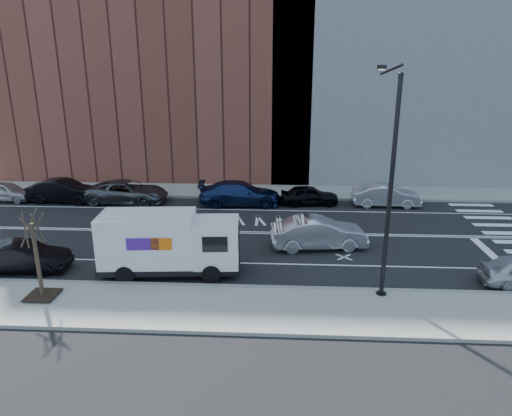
# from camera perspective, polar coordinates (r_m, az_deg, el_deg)

# --- Properties ---
(ground) EXTENTS (120.00, 120.00, 0.00)m
(ground) POSITION_cam_1_polar(r_m,az_deg,el_deg) (26.56, -2.94, -3.04)
(ground) COLOR black
(ground) RESTS_ON ground
(sidewalk_near) EXTENTS (44.00, 3.60, 0.15)m
(sidewalk_near) POSITION_cam_1_polar(r_m,az_deg,el_deg) (18.60, -5.80, -12.30)
(sidewalk_near) COLOR gray
(sidewalk_near) RESTS_ON ground
(sidewalk_far) EXTENTS (44.00, 3.60, 0.15)m
(sidewalk_far) POSITION_cam_1_polar(r_m,az_deg,el_deg) (34.89, -1.45, 2.11)
(sidewalk_far) COLOR gray
(sidewalk_far) RESTS_ON ground
(curb_near) EXTENTS (44.00, 0.25, 0.17)m
(curb_near) POSITION_cam_1_polar(r_m,az_deg,el_deg) (20.16, -5.02, -9.75)
(curb_near) COLOR gray
(curb_near) RESTS_ON ground
(curb_far) EXTENTS (44.00, 0.25, 0.17)m
(curb_far) POSITION_cam_1_polar(r_m,az_deg,el_deg) (33.16, -1.69, 1.31)
(curb_far) COLOR gray
(curb_far) RESTS_ON ground
(road_markings) EXTENTS (40.00, 8.60, 0.01)m
(road_markings) POSITION_cam_1_polar(r_m,az_deg,el_deg) (26.56, -2.94, -3.03)
(road_markings) COLOR white
(road_markings) RESTS_ON ground
(bldg_brick) EXTENTS (26.00, 10.00, 22.00)m
(bldg_brick) POSITION_cam_1_polar(r_m,az_deg,el_deg) (41.78, -12.46, 19.39)
(bldg_brick) COLOR brown
(bldg_brick) RESTS_ON ground
(bldg_concrete) EXTENTS (20.00, 10.00, 26.00)m
(bldg_concrete) POSITION_cam_1_polar(r_m,az_deg,el_deg) (41.58, 17.28, 21.82)
(bldg_concrete) COLOR slate
(bldg_concrete) RESTS_ON ground
(streetlight) EXTENTS (0.44, 4.02, 9.34)m
(streetlight) POSITION_cam_1_polar(r_m,az_deg,el_deg) (18.82, 16.26, 3.85)
(streetlight) COLOR black
(streetlight) RESTS_ON ground
(street_tree) EXTENTS (1.20, 1.20, 3.75)m
(street_tree) POSITION_cam_1_polar(r_m,az_deg,el_deg) (20.56, -25.55, -6.75)
(street_tree) COLOR black
(street_tree) RESTS_ON ground
(fedex_van) EXTENTS (6.52, 2.66, 2.91)m
(fedex_van) POSITION_cam_1_polar(r_m,az_deg,el_deg) (21.26, -10.86, -4.27)
(fedex_van) COLOR black
(fedex_van) RESTS_ON ground
(far_parked_a) EXTENTS (4.14, 2.00, 1.36)m
(far_parked_a) POSITION_cam_1_polar(r_m,az_deg,el_deg) (37.10, -28.74, 1.84)
(far_parked_a) COLOR #AAAAAF
(far_parked_a) RESTS_ON ground
(far_parked_b) EXTENTS (4.98, 1.97, 1.61)m
(far_parked_b) POSITION_cam_1_polar(r_m,az_deg,el_deg) (34.91, -22.88, 1.98)
(far_parked_b) COLOR black
(far_parked_b) RESTS_ON ground
(far_parked_c) EXTENTS (5.81, 2.99, 1.57)m
(far_parked_c) POSITION_cam_1_polar(r_m,az_deg,el_deg) (33.27, -15.78, 1.96)
(far_parked_c) COLOR #4B4E52
(far_parked_c) RESTS_ON ground
(far_parked_d) EXTENTS (5.81, 2.72, 1.64)m
(far_parked_d) POSITION_cam_1_polar(r_m,az_deg,el_deg) (31.54, -2.02, 1.85)
(far_parked_d) COLOR #16244F
(far_parked_d) RESTS_ON ground
(far_parked_e) EXTENTS (4.13, 2.00, 1.36)m
(far_parked_e) POSITION_cam_1_polar(r_m,az_deg,el_deg) (31.77, 6.69, 1.59)
(far_parked_e) COLOR black
(far_parked_e) RESTS_ON ground
(far_parked_f) EXTENTS (4.57, 1.60, 1.51)m
(far_parked_f) POSITION_cam_1_polar(r_m,az_deg,el_deg) (32.48, 15.92, 1.52)
(far_parked_f) COLOR silver
(far_parked_f) RESTS_ON ground
(driving_sedan) EXTENTS (5.21, 2.41, 1.65)m
(driving_sedan) POSITION_cam_1_polar(r_m,az_deg,el_deg) (24.29, 7.84, -3.10)
(driving_sedan) COLOR #B9B8BE
(driving_sedan) RESTS_ON ground
(near_parked_rear_a) EXTENTS (4.37, 1.79, 1.41)m
(near_parked_rear_a) POSITION_cam_1_polar(r_m,az_deg,el_deg) (24.07, -27.19, -5.47)
(near_parked_rear_a) COLOR black
(near_parked_rear_a) RESTS_ON ground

